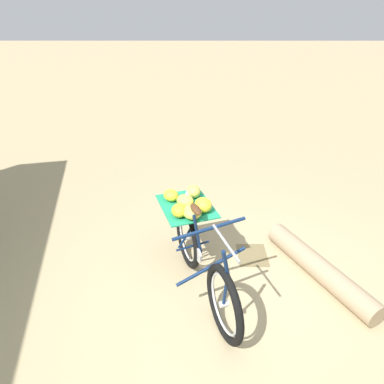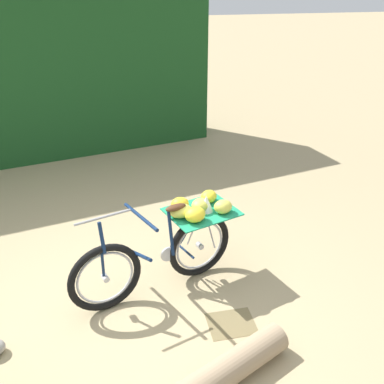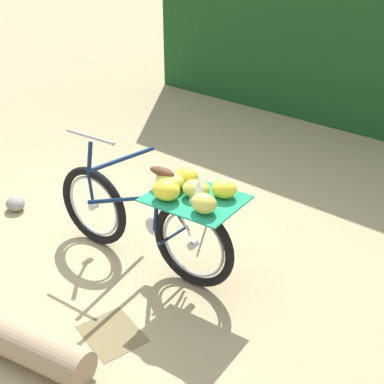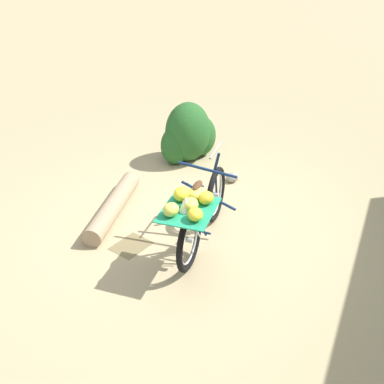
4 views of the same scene
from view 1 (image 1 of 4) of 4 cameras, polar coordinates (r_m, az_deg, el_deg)
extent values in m
plane|color=tan|center=(3.66, 5.18, -18.99)|extent=(60.00, 60.00, 0.00)
torus|color=black|center=(3.21, 5.38, -18.19)|extent=(0.71, 0.30, 0.73)
torus|color=#B7B7BC|center=(3.21, 5.38, -18.19)|extent=(0.54, 0.21, 0.57)
cylinder|color=#B7B7BC|center=(3.21, 5.38, -18.19)|extent=(0.08, 0.10, 0.06)
torus|color=black|center=(3.94, -0.79, -7.62)|extent=(0.71, 0.30, 0.73)
torus|color=#B7B7BC|center=(3.94, -0.79, -7.62)|extent=(0.54, 0.21, 0.57)
cylinder|color=#B7B7BC|center=(3.94, -0.79, -7.62)|extent=(0.08, 0.10, 0.06)
cylinder|color=#0F2347|center=(3.31, 3.21, -12.38)|extent=(0.26, 0.68, 0.30)
cylinder|color=#0F2347|center=(3.12, 2.92, -6.18)|extent=(0.26, 0.69, 0.11)
cylinder|color=#0F2347|center=(3.52, 0.92, -7.16)|extent=(0.07, 0.12, 0.49)
cylinder|color=#0F2347|center=(3.79, 0.12, -9.05)|extent=(0.15, 0.37, 0.05)
cylinder|color=#0F2347|center=(3.69, -0.08, -6.09)|extent=(0.13, 0.31, 0.47)
cylinder|color=#0F2347|center=(3.09, 5.59, -16.42)|extent=(0.04, 0.05, 0.30)
cylinder|color=#0F2347|center=(2.91, 5.71, -12.03)|extent=(0.06, 0.10, 0.30)
cylinder|color=gray|center=(2.80, 5.66, -8.43)|extent=(0.50, 0.19, 0.02)
ellipsoid|color=#4C2D19|center=(3.41, 0.62, -2.90)|extent=(0.24, 0.16, 0.06)
cylinder|color=#B7B7BC|center=(3.64, 1.11, -10.61)|extent=(0.16, 0.07, 0.16)
cylinder|color=#B7B7BC|center=(3.76, -0.35, -6.10)|extent=(0.08, 0.20, 0.39)
cylinder|color=#B7B7BC|center=(3.92, -1.33, -4.44)|extent=(0.09, 0.24, 0.39)
cube|color=brown|center=(3.74, -0.93, -2.61)|extent=(0.71, 0.61, 0.02)
cube|color=#1E8C60|center=(3.73, -0.93, -2.37)|extent=(0.82, 0.73, 0.01)
ellipsoid|color=#CCC64C|center=(3.86, 0.21, 0.12)|extent=(0.22, 0.19, 0.14)
ellipsoid|color=#CCC64C|center=(3.68, -1.17, -1.50)|extent=(0.27, 0.27, 0.13)
ellipsoid|color=gold|center=(3.51, -2.19, -3.13)|extent=(0.21, 0.19, 0.13)
ellipsoid|color=yellow|center=(3.59, 1.88, -2.17)|extent=(0.26, 0.24, 0.15)
ellipsoid|color=#CCC64C|center=(3.49, 0.02, -3.34)|extent=(0.24, 0.21, 0.13)
ellipsoid|color=yellow|center=(3.80, -3.56, -0.55)|extent=(0.24, 0.24, 0.13)
cone|color=white|center=(3.72, -0.84, -0.78)|extent=(0.18, 0.18, 0.18)
cylinder|color=#9E8466|center=(4.15, 20.55, -11.89)|extent=(1.49, 0.89, 0.25)
cube|color=olive|center=(4.33, 10.09, -10.36)|extent=(0.44, 0.36, 0.01)
camera|label=2|loc=(4.32, 62.36, 18.01)|focal=40.33mm
camera|label=3|loc=(6.17, 20.49, 26.31)|focal=48.90mm
camera|label=4|loc=(7.02, -26.20, 32.22)|focal=43.68mm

